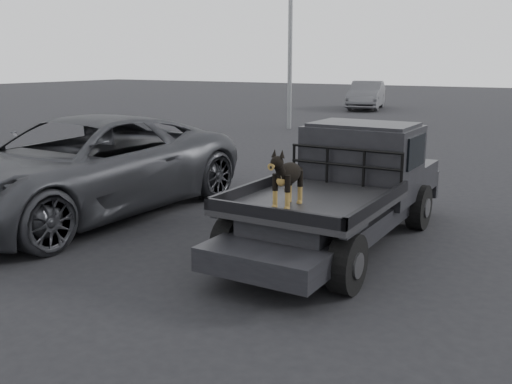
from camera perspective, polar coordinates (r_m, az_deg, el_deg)
The scene contains 7 objects.
ground at distance 7.35m, azimuth -2.03°, elevation -9.24°, with size 120.00×120.00×0.00m, color black.
flatbed_ute at distance 8.83m, azimuth 8.25°, elevation -2.39°, with size 2.00×5.40×0.92m, color black, non-canonical shape.
ute_cab at distance 9.51m, azimuth 10.64°, elevation 4.17°, with size 1.72×1.30×0.88m, color black, non-canonical shape.
headache_rack at distance 8.85m, azimuth 8.90°, elevation 2.50°, with size 1.80×0.08×0.55m, color black, non-canonical shape.
dog at distance 7.44m, azimuth 3.21°, elevation 1.40°, with size 0.32×0.60×0.74m, color black, non-canonical shape.
parked_suv at distance 10.86m, azimuth -17.09°, elevation 2.42°, with size 2.97×6.45×1.79m, color #323338.
distant_car_a at distance 34.46m, azimuth 10.98°, elevation 9.49°, with size 1.71×4.91×1.62m, color #494A4E.
Camera 1 is at (3.70, -5.72, 2.78)m, focal length 40.00 mm.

